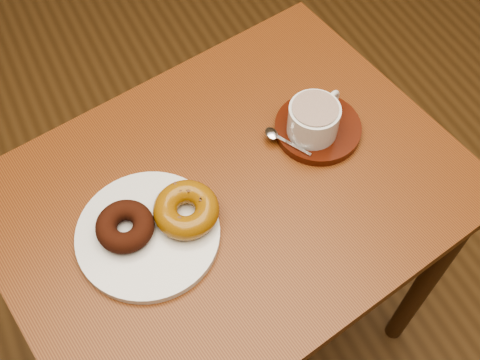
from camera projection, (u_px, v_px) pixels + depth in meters
name	position (u px, v px, depth m)	size (l,w,h in m)	color
cafe_table	(231.00, 223.00, 1.16)	(0.90, 0.73, 0.76)	brown
donut_plate	(148.00, 234.00, 1.01)	(0.24, 0.24, 0.01)	silver
donut_cinnamon	(125.00, 226.00, 0.99)	(0.10, 0.10, 0.04)	#35140A
donut_caramel	(186.00, 210.00, 1.00)	(0.14, 0.14, 0.04)	#8E590F
saucer	(318.00, 128.00, 1.12)	(0.16, 0.16, 0.02)	#3E1308
coffee_cup	(314.00, 119.00, 1.08)	(0.12, 0.09, 0.07)	silver
teaspoon	(276.00, 136.00, 1.10)	(0.05, 0.09, 0.01)	silver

